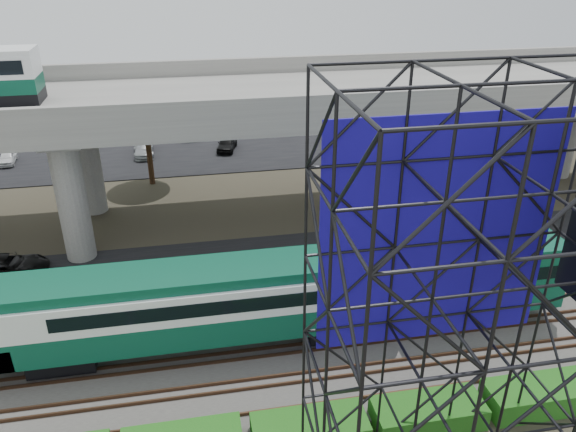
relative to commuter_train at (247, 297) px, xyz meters
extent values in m
plane|color=#474233|center=(0.68, -2.00, -2.88)|extent=(140.00, 140.00, 0.00)
cube|color=slate|center=(0.68, 0.00, -2.78)|extent=(90.00, 12.00, 0.20)
cube|color=black|center=(0.68, 8.50, -2.84)|extent=(90.00, 5.00, 0.08)
cube|color=black|center=(0.68, 32.00, -2.84)|extent=(90.00, 18.00, 0.08)
cube|color=#40556A|center=(0.68, 54.00, -2.87)|extent=(140.00, 40.00, 0.03)
cube|color=#472D1E|center=(0.68, -4.72, -2.60)|extent=(90.00, 0.08, 0.16)
cube|color=#472D1E|center=(0.68, -3.28, -2.60)|extent=(90.00, 0.08, 0.16)
cube|color=#472D1E|center=(0.68, -2.72, -2.60)|extent=(90.00, 0.08, 0.16)
cube|color=#472D1E|center=(0.68, -1.28, -2.60)|extent=(90.00, 0.08, 0.16)
cube|color=#472D1E|center=(0.68, -0.72, -2.60)|extent=(90.00, 0.08, 0.16)
cube|color=#472D1E|center=(0.68, 0.72, -2.60)|extent=(90.00, 0.08, 0.16)
cube|color=#472D1E|center=(0.68, 1.28, -2.60)|extent=(90.00, 0.08, 0.16)
cube|color=#472D1E|center=(0.68, 2.72, -2.60)|extent=(90.00, 0.08, 0.16)
cube|color=#472D1E|center=(0.68, 3.28, -2.60)|extent=(90.00, 0.08, 0.16)
cube|color=#472D1E|center=(0.68, 4.72, -2.60)|extent=(90.00, 0.08, 0.16)
cube|color=black|center=(-8.62, 0.00, -2.07)|extent=(3.00, 2.20, 0.90)
cube|color=black|center=(4.38, 0.00, -2.07)|extent=(3.00, 2.20, 0.90)
cube|color=#0A4B34|center=(-2.12, 0.00, -0.92)|extent=(19.00, 3.00, 1.40)
cube|color=white|center=(-2.12, 0.00, 0.53)|extent=(19.00, 3.00, 1.50)
cube|color=#0A4B34|center=(-2.12, 0.00, 1.53)|extent=(19.00, 2.60, 0.50)
cube|color=black|center=(-1.12, 0.00, 0.58)|extent=(15.00, 3.06, 0.70)
cube|color=#0A4B34|center=(11.88, 0.00, 0.08)|extent=(8.00, 3.00, 3.40)
cube|color=#9E9B93|center=(0.68, 14.00, 5.72)|extent=(80.00, 12.00, 1.20)
cube|color=#9E9B93|center=(0.68, 8.25, 6.87)|extent=(80.00, 0.50, 1.10)
cube|color=#9E9B93|center=(0.68, 19.75, 6.87)|extent=(80.00, 0.50, 1.10)
cylinder|color=#9E9B93|center=(-9.32, 10.50, 1.12)|extent=(1.80, 1.80, 8.00)
cylinder|color=#9E9B93|center=(-9.32, 17.50, 1.12)|extent=(1.80, 1.80, 8.00)
cube|color=#9E9B93|center=(-9.32, 14.00, 4.82)|extent=(2.40, 9.00, 0.60)
cylinder|color=#9E9B93|center=(10.68, 10.50, 1.12)|extent=(1.80, 1.80, 8.00)
cylinder|color=#9E9B93|center=(10.68, 17.50, 1.12)|extent=(1.80, 1.80, 8.00)
cube|color=#9E9B93|center=(10.68, 14.00, 4.82)|extent=(2.40, 9.00, 0.60)
cylinder|color=#9E9B93|center=(28.68, 17.50, 1.12)|extent=(1.80, 1.80, 8.00)
cube|color=#190E9B|center=(5.73, -6.95, 6.42)|extent=(8.10, 0.08, 8.25)
cube|color=#166217|center=(1.68, -6.30, -2.37)|extent=(4.60, 1.80, 1.03)
cube|color=#166217|center=(6.68, -6.30, -2.38)|extent=(4.60, 1.80, 1.01)
cube|color=#166217|center=(11.68, -6.30, -2.32)|extent=(4.60, 1.80, 1.12)
cylinder|color=#382314|center=(14.68, 10.50, -0.48)|extent=(0.44, 0.44, 4.80)
ellipsoid|color=#166217|center=(14.68, 10.50, 2.72)|extent=(4.94, 4.94, 4.18)
cylinder|color=#382314|center=(-5.32, 22.00, -0.48)|extent=(0.44, 0.44, 4.80)
ellipsoid|color=#166217|center=(-5.32, 22.00, 2.72)|extent=(4.94, 4.94, 4.18)
imported|color=black|center=(-13.33, 8.81, -2.13)|extent=(5.00, 2.60, 1.35)
imported|color=white|center=(-18.16, 29.00, -2.25)|extent=(1.54, 3.31, 1.10)
imported|color=#9FA2A6|center=(-11.24, 34.00, -2.25)|extent=(1.51, 3.48, 1.11)
imported|color=#9B9FA2|center=(-6.27, 29.00, -2.18)|extent=(1.95, 4.34, 1.24)
imported|color=silver|center=(-2.17, 34.00, -2.16)|extent=(3.08, 5.00, 1.29)
imported|color=black|center=(1.47, 29.00, -2.15)|extent=(2.48, 4.11, 1.31)
imported|color=gray|center=(8.19, 34.00, -2.21)|extent=(2.09, 3.79, 1.18)
imported|color=silver|center=(11.93, 29.00, -2.25)|extent=(1.69, 3.86, 1.10)
imported|color=#B5B8BD|center=(16.95, 34.00, -2.16)|extent=(2.49, 4.75, 1.28)
camera|label=1|loc=(-2.16, -22.13, 15.16)|focal=35.00mm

